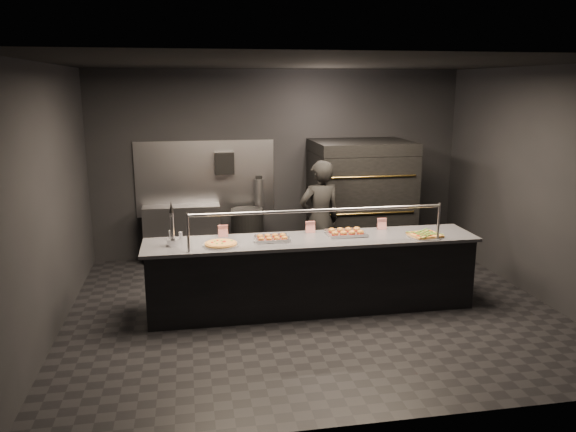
% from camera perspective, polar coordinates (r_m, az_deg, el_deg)
% --- Properties ---
extents(room, '(6.04, 6.00, 3.00)m').
position_cam_1_polar(room, '(6.81, 2.27, 2.48)').
color(room, black).
rests_on(room, ground).
extents(service_counter, '(4.10, 0.78, 1.37)m').
position_cam_1_polar(service_counter, '(7.03, 2.46, -5.88)').
color(service_counter, black).
rests_on(service_counter, ground).
extents(pizza_oven, '(1.50, 1.23, 1.91)m').
position_cam_1_polar(pizza_oven, '(8.98, 7.33, 1.57)').
color(pizza_oven, black).
rests_on(pizza_oven, ground).
extents(prep_shelf, '(1.20, 0.35, 0.90)m').
position_cam_1_polar(prep_shelf, '(9.10, -10.68, -1.74)').
color(prep_shelf, '#99999E').
rests_on(prep_shelf, ground).
extents(towel_dispenser, '(0.30, 0.20, 0.35)m').
position_cam_1_polar(towel_dispenser, '(8.97, -6.49, 5.37)').
color(towel_dispenser, black).
rests_on(towel_dispenser, room).
extents(fire_extinguisher, '(0.14, 0.14, 0.51)m').
position_cam_1_polar(fire_extinguisher, '(9.11, -2.96, 2.43)').
color(fire_extinguisher, '#B2B2B7').
rests_on(fire_extinguisher, room).
extents(beer_tap, '(0.14, 0.20, 0.54)m').
position_cam_1_polar(beer_tap, '(6.68, -11.66, -1.71)').
color(beer_tap, silver).
rests_on(beer_tap, service_counter).
extents(round_pizza, '(0.43, 0.43, 0.03)m').
position_cam_1_polar(round_pizza, '(6.65, -6.84, -2.83)').
color(round_pizza, silver).
rests_on(round_pizza, service_counter).
extents(slider_tray_a, '(0.47, 0.40, 0.07)m').
position_cam_1_polar(slider_tray_a, '(6.81, -1.62, -2.26)').
color(slider_tray_a, silver).
rests_on(slider_tray_a, service_counter).
extents(slider_tray_b, '(0.49, 0.37, 0.08)m').
position_cam_1_polar(slider_tray_b, '(7.09, 5.91, -1.67)').
color(slider_tray_b, silver).
rests_on(slider_tray_b, service_counter).
extents(square_pizza, '(0.45, 0.45, 0.05)m').
position_cam_1_polar(square_pizza, '(7.19, 13.73, -1.87)').
color(square_pizza, silver).
rests_on(square_pizza, service_counter).
extents(condiment_jar, '(0.16, 0.06, 0.11)m').
position_cam_1_polar(condiment_jar, '(7.00, -11.47, -1.90)').
color(condiment_jar, silver).
rests_on(condiment_jar, service_counter).
extents(tent_cards, '(2.18, 0.04, 0.15)m').
position_cam_1_polar(tent_cards, '(7.14, 1.88, -1.13)').
color(tent_cards, white).
rests_on(tent_cards, service_counter).
extents(trash_bin, '(0.51, 0.51, 0.86)m').
position_cam_1_polar(trash_bin, '(8.92, -4.13, -1.99)').
color(trash_bin, black).
rests_on(trash_bin, ground).
extents(worker, '(0.70, 0.53, 1.73)m').
position_cam_1_polar(worker, '(8.07, 3.24, -0.40)').
color(worker, black).
rests_on(worker, ground).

